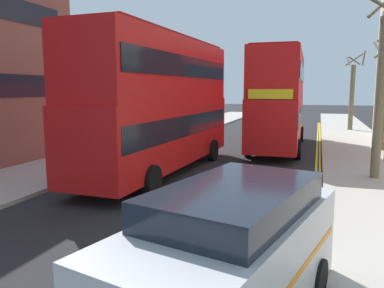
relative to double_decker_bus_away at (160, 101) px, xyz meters
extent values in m
cube|color=#ADA89E|center=(8.53, 1.61, -2.96)|extent=(4.00, 80.00, 0.14)
cube|color=#ADA89E|center=(-4.47, 1.61, -2.96)|extent=(4.00, 80.00, 0.14)
cube|color=yellow|center=(6.43, -0.39, -3.03)|extent=(0.10, 56.00, 0.01)
cube|color=yellow|center=(6.27, -0.39, -3.03)|extent=(0.10, 56.00, 0.01)
cube|color=red|center=(0.00, 0.00, -1.29)|extent=(2.91, 10.89, 2.60)
cube|color=red|center=(0.00, 0.00, 1.26)|extent=(2.85, 10.67, 2.50)
cube|color=black|center=(0.00, 0.00, -0.99)|extent=(2.92, 10.46, 0.84)
cube|color=black|center=(0.00, 0.00, 1.36)|extent=(2.90, 10.24, 0.80)
cube|color=yellow|center=(0.20, 5.37, 0.26)|extent=(2.00, 0.14, 0.44)
cube|color=maroon|center=(0.00, 0.00, 2.56)|extent=(2.62, 9.80, 0.10)
cylinder|color=black|center=(-1.12, 3.39, -2.51)|extent=(0.34, 1.05, 1.04)
cylinder|color=black|center=(1.38, 3.30, -2.51)|extent=(0.34, 1.05, 1.04)
cylinder|color=black|center=(-1.38, -3.30, -2.51)|extent=(0.34, 1.05, 1.04)
cylinder|color=black|center=(1.12, -3.39, -2.51)|extent=(0.34, 1.05, 1.04)
cube|color=red|center=(4.03, 8.30, -1.29)|extent=(2.75, 10.85, 2.60)
cube|color=red|center=(4.03, 8.30, 1.26)|extent=(2.69, 10.64, 2.50)
cube|color=black|center=(4.03, 8.30, -0.99)|extent=(2.77, 10.42, 0.84)
cube|color=black|center=(4.03, 8.30, 1.36)|extent=(2.75, 10.21, 0.80)
cube|color=yellow|center=(4.15, 2.92, 0.26)|extent=(2.00, 0.11, 0.44)
cube|color=maroon|center=(4.03, 8.30, 2.56)|extent=(2.47, 9.77, 0.10)
cylinder|color=black|center=(5.35, 4.98, -2.51)|extent=(0.32, 1.05, 1.04)
cylinder|color=black|center=(2.85, 4.92, -2.51)|extent=(0.32, 1.05, 1.04)
cylinder|color=black|center=(5.20, 11.68, -2.51)|extent=(0.32, 1.05, 1.04)
cylinder|color=black|center=(2.70, 11.62, -2.51)|extent=(0.32, 1.05, 1.04)
cube|color=silver|center=(5.14, -9.41, -2.09)|extent=(2.96, 5.02, 1.50)
cube|color=black|center=(5.18, -9.26, -1.29)|extent=(2.38, 3.37, 0.76)
cube|color=orange|center=(5.14, -9.41, -2.04)|extent=(2.89, 4.66, 0.10)
cylinder|color=black|center=(6.36, -8.21, -2.69)|extent=(0.37, 0.71, 0.68)
cylinder|color=black|center=(4.61, -7.78, -2.69)|extent=(0.37, 0.71, 0.68)
cylinder|color=#6B6047|center=(9.19, 8.63, 2.64)|extent=(0.45, 1.18, 0.89)
cylinder|color=#6B6047|center=(8.41, 1.17, 0.10)|extent=(0.34, 0.34, 5.99)
cylinder|color=#6B6047|center=(8.11, 1.45, 3.38)|extent=(0.69, 0.71, 0.66)
cylinder|color=#6B6047|center=(8.12, 0.72, 3.47)|extent=(1.00, 0.70, 0.83)
cylinder|color=#6B6047|center=(8.81, 19.86, -0.22)|extent=(0.38, 0.38, 5.34)
cylinder|color=#6B6047|center=(9.56, 19.86, 2.98)|extent=(0.12, 1.53, 1.12)
cylinder|color=#6B6047|center=(8.88, 20.54, 2.93)|extent=(1.40, 0.26, 1.03)
cylinder|color=#6B6047|center=(8.35, 19.78, 2.79)|extent=(0.29, 1.00, 0.75)
cylinder|color=#6B6047|center=(8.81, 19.41, 2.77)|extent=(0.97, 0.12, 0.73)
camera|label=1|loc=(6.27, -14.61, 0.48)|focal=35.61mm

